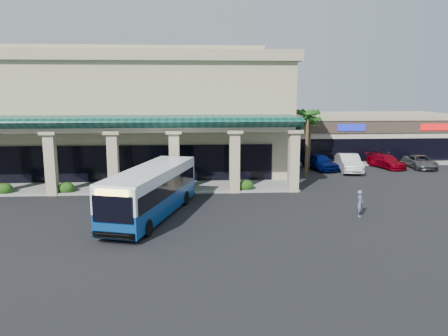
{
  "coord_description": "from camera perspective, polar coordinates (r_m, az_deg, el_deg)",
  "views": [
    {
      "loc": [
        -1.47,
        -27.04,
        7.61
      ],
      "look_at": [
        0.58,
        3.39,
        2.2
      ],
      "focal_mm": 35.0,
      "sensor_mm": 36.0,
      "label": 1
    }
  ],
  "objects": [
    {
      "name": "car_silver",
      "position": [
        43.47,
        12.4,
        0.8
      ],
      "size": [
        3.11,
        4.98,
        1.58
      ],
      "primitive_type": "imported",
      "rotation": [
        0.0,
        0.0,
        0.29
      ],
      "color": "#030C48",
      "rests_on": "ground"
    },
    {
      "name": "car_white",
      "position": [
        43.14,
        15.97,
        0.65
      ],
      "size": [
        2.42,
        5.31,
        1.69
      ],
      "primitive_type": "imported",
      "rotation": [
        0.0,
        0.0,
        -0.13
      ],
      "color": "silver",
      "rests_on": "ground"
    },
    {
      "name": "ground",
      "position": [
        28.13,
        -0.72,
        -5.64
      ],
      "size": [
        110.0,
        110.0,
        0.0
      ],
      "primitive_type": "plane",
      "color": "black"
    },
    {
      "name": "strip_mall",
      "position": [
        54.87,
        16.99,
        4.23
      ],
      "size": [
        22.5,
        12.5,
        4.9
      ],
      "primitive_type": null,
      "color": "beige",
      "rests_on": "ground"
    },
    {
      "name": "car_gray",
      "position": [
        47.55,
        24.24,
        0.75
      ],
      "size": [
        2.5,
        4.8,
        1.29
      ],
      "primitive_type": "imported",
      "rotation": [
        0.0,
        0.0,
        -0.08
      ],
      "color": "#47494C",
      "rests_on": "ground"
    },
    {
      "name": "car_red",
      "position": [
        46.48,
        20.39,
        0.84
      ],
      "size": [
        3.06,
        4.96,
        1.34
      ],
      "primitive_type": "imported",
      "rotation": [
        0.0,
        0.0,
        0.28
      ],
      "color": "maroon",
      "rests_on": "ground"
    },
    {
      "name": "transit_bus",
      "position": [
        26.88,
        -9.43,
        -3.21
      ],
      "size": [
        5.42,
        11.04,
        3.01
      ],
      "primitive_type": null,
      "rotation": [
        0.0,
        0.0,
        -0.28
      ],
      "color": "navy",
      "rests_on": "ground"
    },
    {
      "name": "main_building",
      "position": [
        43.57,
        -12.57,
        7.28
      ],
      "size": [
        30.8,
        14.8,
        11.35
      ],
      "primitive_type": null,
      "color": "#BEB087",
      "rests_on": "ground"
    },
    {
      "name": "palm_1",
      "position": [
        42.74,
        11.06,
        3.55
      ],
      "size": [
        2.4,
        2.4,
        5.8
      ],
      "primitive_type": null,
      "color": "#174612",
      "rests_on": "ground"
    },
    {
      "name": "broadleaf_tree",
      "position": [
        47.19,
        7.14,
        3.65
      ],
      "size": [
        2.6,
        2.6,
        4.81
      ],
      "primitive_type": null,
      "color": "#1D420F",
      "rests_on": "ground"
    },
    {
      "name": "pedestrian",
      "position": [
        28.05,
        17.34,
        -4.43
      ],
      "size": [
        0.57,
        0.69,
        1.63
      ],
      "primitive_type": "imported",
      "rotation": [
        0.0,
        0.0,
        1.21
      ],
      "color": "slate",
      "rests_on": "ground"
    },
    {
      "name": "arcade",
      "position": [
        34.79,
        -14.64,
        1.87
      ],
      "size": [
        30.0,
        6.2,
        5.7
      ],
      "primitive_type": null,
      "color": "#0B4239",
      "rests_on": "ground"
    },
    {
      "name": "palm_0",
      "position": [
        39.56,
        10.79,
        3.63
      ],
      "size": [
        2.4,
        2.4,
        6.6
      ],
      "primitive_type": null,
      "color": "#174612",
      "rests_on": "ground"
    }
  ]
}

